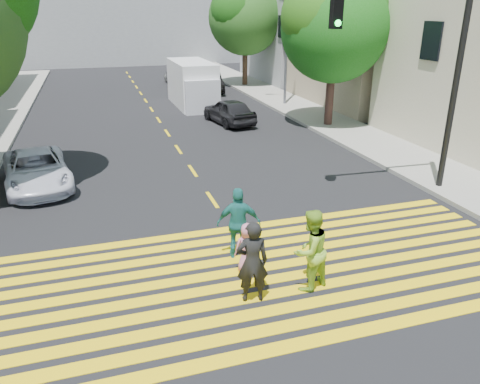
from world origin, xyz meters
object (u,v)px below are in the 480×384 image
pedestrian_child (247,248)px  dark_car_near (229,111)px  pedestrian_woman (310,250)px  white_sedan (37,170)px  silver_car (177,76)px  tree_right_far (246,13)px  white_van (193,85)px  dark_car_parked (209,82)px  traffic_signal (425,59)px  tree_right_near (336,22)px  pedestrian_man (252,262)px  pedestrian_extra (239,223)px

pedestrian_child → dark_car_near: dark_car_near is taller
pedestrian_woman → pedestrian_child: (-1.07, 1.06, -0.32)m
white_sedan → silver_car: silver_car is taller
pedestrian_child → silver_car: 29.12m
tree_right_far → dark_car_near: size_ratio=2.02×
silver_car → white_van: 9.21m
dark_car_parked → traffic_signal: (1.47, -21.37, 3.57)m
white_van → traffic_signal: traffic_signal is taller
white_van → silver_car: bearing=85.4°
tree_right_near → white_sedan: size_ratio=1.73×
pedestrian_man → dark_car_parked: (5.41, 25.65, -0.17)m
pedestrian_man → silver_car: pedestrian_man is taller
pedestrian_extra → dark_car_parked: 24.35m
dark_car_near → dark_car_parked: 10.12m
pedestrian_woman → dark_car_parked: 25.90m
tree_right_near → dark_car_parked: bearing=105.3°
pedestrian_child → traffic_signal: 8.21m
silver_car → dark_car_parked: dark_car_parked is taller
pedestrian_woman → white_van: white_van is taller
white_sedan → silver_car: (8.73, 21.47, 0.02)m
tree_right_far → pedestrian_extra: (-8.48, -25.64, -4.44)m
pedestrian_woman → white_sedan: pedestrian_woman is taller
silver_car → dark_car_parked: size_ratio=0.97×
pedestrian_man → pedestrian_woman: bearing=-167.4°
pedestrian_man → traffic_signal: (6.88, 4.28, 3.40)m
tree_right_far → pedestrian_extra: 27.37m
tree_right_far → white_van: bearing=-129.9°
pedestrian_child → dark_car_parked: bearing=-95.8°
white_van → white_sedan: bearing=-123.8°
pedestrian_man → silver_car: size_ratio=0.42×
pedestrian_woman → silver_car: size_ratio=0.42×
white_sedan → dark_car_parked: size_ratio=0.98×
white_sedan → traffic_signal: bearing=-28.9°
tree_right_near → white_van: 10.02m
pedestrian_woman → white_van: 20.87m
tree_right_far → pedestrian_child: (-8.50, -26.35, -4.74)m
dark_car_parked → tree_right_far: bearing=33.8°
pedestrian_extra → dark_car_near: bearing=-90.3°
pedestrian_extra → white_van: white_van is taller
silver_car → traffic_signal: (3.01, -25.74, 3.68)m
tree_right_far → pedestrian_child: bearing=-107.9°
silver_car → dark_car_near: bearing=91.8°
pedestrian_man → pedestrian_extra: pedestrian_man is taller
tree_right_near → pedestrian_woman: (-7.42, -13.36, -4.19)m
dark_car_near → dark_car_parked: (1.40, 10.02, 0.07)m
tree_right_far → white_sedan: tree_right_far is taller
pedestrian_man → dark_car_parked: bearing=-92.5°
pedestrian_man → pedestrian_child: size_ratio=1.50×
pedestrian_woman → traffic_signal: bearing=-164.2°
dark_car_parked → pedestrian_man: bearing=-96.8°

